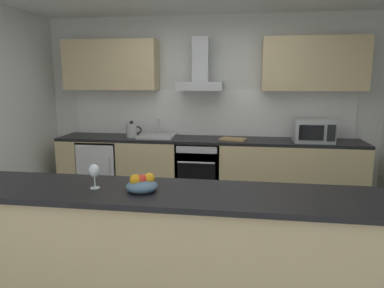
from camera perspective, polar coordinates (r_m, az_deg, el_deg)
ground at (r=3.63m, az=-0.56°, el=-17.78°), size 5.78×4.87×0.02m
wall_back at (r=5.20m, az=2.86°, el=5.92°), size 5.78×0.12×2.60m
backsplash_tile at (r=5.13m, az=2.78°, el=5.08°), size 4.06×0.02×0.66m
counter_back at (r=4.97m, az=2.34°, el=-4.25°), size 4.21×0.60×0.90m
counter_island at (r=2.67m, az=-5.19°, el=-17.09°), size 3.35×0.64×0.94m
upper_cabinets at (r=4.96m, az=2.66°, el=12.76°), size 4.15×0.32×0.70m
oven at (r=4.95m, az=1.16°, el=-4.18°), size 0.60×0.62×0.80m
refrigerator at (r=5.32m, az=-14.21°, el=-3.86°), size 0.58×0.60×0.85m
microwave at (r=4.85m, az=19.13°, el=2.06°), size 0.50×0.38×0.30m
sink at (r=4.97m, az=-5.75°, el=1.36°), size 0.50×0.40×0.26m
kettle at (r=5.02m, az=-9.76°, el=2.23°), size 0.29×0.15×0.24m
range_hood at (r=4.92m, az=1.42°, el=11.35°), size 0.62×0.45×0.72m
wine_glass at (r=2.59m, az=-15.60°, el=-4.35°), size 0.08×0.08×0.18m
fruit_bowl at (r=2.48m, az=-8.14°, el=-6.54°), size 0.22×0.22×0.13m
chopping_board at (r=4.80m, az=6.73°, el=0.79°), size 0.39×0.30×0.02m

